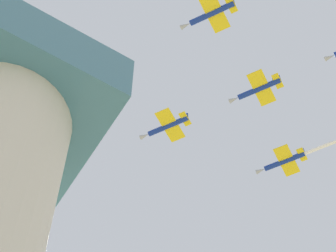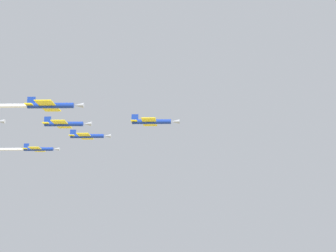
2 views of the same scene
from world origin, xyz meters
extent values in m
cylinder|color=navy|center=(-3.08, 10.99, 123.28)|extent=(8.82, 6.05, 1.18)
cone|color=#9EA3AD|center=(1.94, 14.07, 123.28)|extent=(2.41, 2.07, 1.12)
cube|color=yellow|center=(-3.53, 10.71, 123.22)|extent=(7.40, 9.09, 0.19)
cube|color=yellow|center=(-6.67, 8.78, 123.28)|extent=(3.18, 3.88, 0.19)
cube|color=navy|center=(-6.60, 8.82, 124.24)|extent=(1.55, 1.04, 1.93)
cylinder|color=navy|center=(-30.39, 17.50, 123.92)|extent=(8.82, 6.05, 1.18)
cone|color=#9EA3AD|center=(-25.38, 20.58, 123.92)|extent=(2.41, 2.07, 1.12)
cube|color=yellow|center=(-30.85, 17.22, 123.87)|extent=(7.40, 9.09, 0.19)
cube|color=yellow|center=(-33.98, 15.29, 123.92)|extent=(3.18, 3.88, 0.19)
cube|color=navy|center=(-33.91, 15.33, 124.89)|extent=(1.55, 1.04, 1.93)
cylinder|color=navy|center=(-9.59, -16.32, 122.06)|extent=(8.82, 6.05, 1.18)
cone|color=#9EA3AD|center=(-4.57, -13.24, 122.06)|extent=(2.41, 2.07, 1.12)
cube|color=yellow|center=(-10.04, -16.60, 122.01)|extent=(7.40, 9.09, 0.19)
cube|color=yellow|center=(-13.18, -18.53, 122.06)|extent=(3.18, 3.88, 0.19)
cube|color=navy|center=(-13.11, -18.49, 123.03)|extent=(1.55, 1.04, 1.93)
cylinder|color=navy|center=(-21.68, -0.45, 122.84)|extent=(8.82, 6.05, 1.18)
cone|color=#9EA3AD|center=(-16.67, 2.63, 122.84)|extent=(2.41, 2.07, 1.12)
cube|color=yellow|center=(-22.14, -0.73, 122.78)|extent=(7.40, 9.09, 0.19)
cube|color=yellow|center=(-25.27, -2.66, 122.84)|extent=(3.18, 3.88, 0.19)
cube|color=navy|center=(-25.20, -2.62, 123.80)|extent=(1.55, 1.04, 1.93)
cylinder|color=navy|center=(-57.70, 24.01, 123.81)|extent=(8.82, 6.05, 1.18)
cone|color=#9EA3AD|center=(-52.69, 27.09, 123.81)|extent=(2.41, 2.07, 1.12)
cube|color=yellow|center=(-58.16, 23.73, 123.76)|extent=(7.40, 9.09, 0.19)
cube|color=yellow|center=(-61.29, 21.80, 123.81)|extent=(3.18, 3.88, 0.19)
cube|color=navy|center=(-61.22, 21.85, 124.77)|extent=(1.55, 1.04, 1.93)
cone|color=#9EA3AD|center=(-35.27, -8.81, 123.59)|extent=(2.41, 2.07, 1.12)
camera|label=1|loc=(-70.28, 52.59, 1.87)|focal=69.62mm
camera|label=2|loc=(63.91, -84.31, 95.11)|focal=51.77mm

